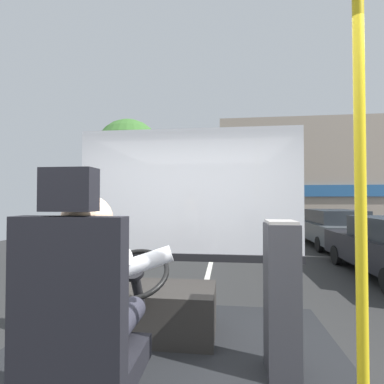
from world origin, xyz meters
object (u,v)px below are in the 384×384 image
(parked_car_charcoal, at_px, (332,227))
(driver_seat, at_px, (80,338))
(steering_console, at_px, (150,309))
(fare_box, at_px, (281,297))
(bus_driver, at_px, (92,292))
(handrail_pole, at_px, (361,211))

(parked_car_charcoal, bearing_deg, driver_seat, -114.31)
(steering_console, distance_m, fare_box, 1.13)
(driver_seat, relative_size, parked_car_charcoal, 0.29)
(bus_driver, height_order, parked_car_charcoal, bus_driver)
(driver_seat, xyz_separation_m, steering_console, (0.00, 1.20, -0.32))
(driver_seat, bearing_deg, handrail_pole, 0.16)
(steering_console, height_order, handrail_pole, handrail_pole)
(bus_driver, relative_size, parked_car_charcoal, 0.17)
(parked_car_charcoal, bearing_deg, handrail_pole, -108.53)
(bus_driver, relative_size, fare_box, 0.74)
(handrail_pole, bearing_deg, parked_car_charcoal, 71.47)
(fare_box, distance_m, parked_car_charcoal, 10.03)
(driver_seat, bearing_deg, parked_car_charcoal, 65.69)
(bus_driver, distance_m, steering_console, 1.19)
(driver_seat, xyz_separation_m, bus_driver, (-0.00, 0.12, 0.17))
(driver_seat, distance_m, bus_driver, 0.20)
(handrail_pole, xyz_separation_m, fare_box, (-0.17, 0.77, -0.60))
(driver_seat, distance_m, parked_car_charcoal, 11.13)
(bus_driver, bearing_deg, parked_car_charcoal, 65.44)
(driver_seat, relative_size, fare_box, 1.27)
(handrail_pole, bearing_deg, bus_driver, 174.60)
(bus_driver, height_order, handrail_pole, handrail_pole)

